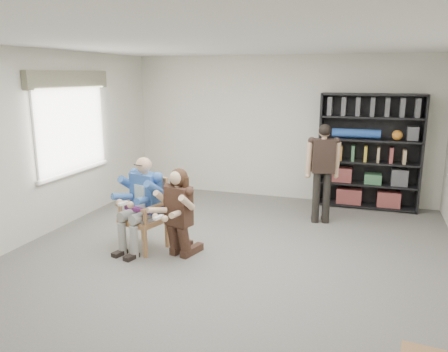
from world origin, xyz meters
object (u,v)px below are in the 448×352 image
(armchair, at_px, (143,214))
(kneeling_woman, at_px, (177,214))
(bookshelf, at_px, (369,152))
(standing_man, at_px, (322,174))
(seated_man, at_px, (143,204))

(armchair, distance_m, kneeling_woman, 0.60)
(armchair, bearing_deg, bookshelf, 61.57)
(kneeling_woman, height_order, standing_man, standing_man)
(seated_man, distance_m, kneeling_woman, 0.59)
(armchair, height_order, standing_man, standing_man)
(armchair, bearing_deg, kneeling_woman, 3.68)
(armchair, relative_size, bookshelf, 0.49)
(seated_man, bearing_deg, standing_man, 56.10)
(kneeling_woman, relative_size, standing_man, 0.74)
(bookshelf, height_order, standing_man, bookshelf)
(seated_man, xyz_separation_m, standing_man, (2.25, 1.94, 0.16))
(seated_man, xyz_separation_m, bookshelf, (2.96, 3.09, 0.38))
(seated_man, bearing_deg, kneeling_woman, 3.68)
(bookshelf, bearing_deg, standing_man, -121.65)
(kneeling_woman, xyz_separation_m, standing_man, (1.67, 2.06, 0.22))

